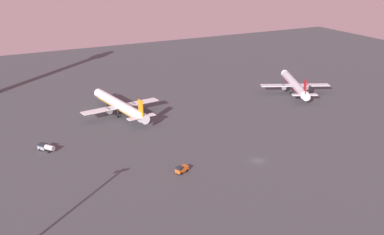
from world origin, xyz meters
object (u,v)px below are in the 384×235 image
object	(u,v)px
airplane_near_gate	(295,85)
fuel_truck	(46,147)
airplane_mid_apron	(120,106)
maintenance_van	(182,169)

from	to	relation	value
airplane_near_gate	fuel_truck	world-z (taller)	airplane_near_gate
airplane_near_gate	fuel_truck	size ratio (longest dim) A/B	6.24
airplane_near_gate	airplane_mid_apron	size ratio (longest dim) A/B	0.91
maintenance_van	fuel_truck	bearing A→B (deg)	21.26
maintenance_van	airplane_near_gate	bearing A→B (deg)	-80.27
airplane_near_gate	airplane_mid_apron	world-z (taller)	airplane_mid_apron
airplane_mid_apron	airplane_near_gate	bearing A→B (deg)	-12.43
airplane_mid_apron	fuel_truck	distance (m)	42.03
maintenance_van	fuel_truck	world-z (taller)	fuel_truck
airplane_near_gate	maintenance_van	xyz separation A→B (m)	(-85.49, -52.50, -2.91)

